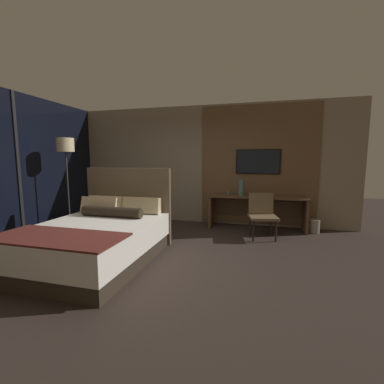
# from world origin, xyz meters

# --- Properties ---
(ground_plane) EXTENTS (16.00, 16.00, 0.00)m
(ground_plane) POSITION_xyz_m (0.00, 0.00, 0.00)
(ground_plane) COLOR #332823
(wall_back_tv_panel) EXTENTS (7.20, 0.09, 2.80)m
(wall_back_tv_panel) POSITION_xyz_m (0.21, 2.59, 1.40)
(wall_back_tv_panel) COLOR gray
(wall_back_tv_panel) RESTS_ON ground_plane
(wall_left_window) EXTENTS (0.06, 6.00, 2.80)m
(wall_left_window) POSITION_xyz_m (-3.00, 0.40, 1.32)
(wall_left_window) COLOR black
(wall_left_window) RESTS_ON ground_plane
(bed) EXTENTS (1.64, 2.16, 1.37)m
(bed) POSITION_xyz_m (-0.88, -0.22, 0.36)
(bed) COLOR #33281E
(bed) RESTS_ON ground_plane
(desk) EXTENTS (2.08, 0.55, 0.74)m
(desk) POSITION_xyz_m (1.43, 2.30, 0.51)
(desk) COLOR brown
(desk) RESTS_ON ground_plane
(tv) EXTENTS (0.98, 0.04, 0.55)m
(tv) POSITION_xyz_m (1.43, 2.52, 1.48)
(tv) COLOR black
(desk_chair) EXTENTS (0.61, 0.61, 0.87)m
(desk_chair) POSITION_xyz_m (1.54, 1.64, 0.51)
(desk_chair) COLOR brown
(desk_chair) RESTS_ON ground_plane
(floor_lamp) EXTENTS (0.34, 0.34, 1.97)m
(floor_lamp) POSITION_xyz_m (-2.41, 1.00, 1.66)
(floor_lamp) COLOR #282623
(floor_lamp) RESTS_ON ground_plane
(vase_tall) EXTENTS (0.12, 0.12, 0.35)m
(vase_tall) POSITION_xyz_m (1.09, 2.19, 0.91)
(vase_tall) COLOR #4C706B
(vase_tall) RESTS_ON desk
(vase_short) EXTENTS (0.07, 0.07, 0.14)m
(vase_short) POSITION_xyz_m (0.79, 2.36, 0.81)
(vase_short) COLOR #4C706B
(vase_short) RESTS_ON desk
(book) EXTENTS (0.24, 0.18, 0.03)m
(book) POSITION_xyz_m (1.59, 2.29, 0.75)
(book) COLOR maroon
(book) RESTS_ON desk
(waste_bin) EXTENTS (0.22, 0.22, 0.28)m
(waste_bin) POSITION_xyz_m (2.61, 2.24, 0.14)
(waste_bin) COLOR gray
(waste_bin) RESTS_ON ground_plane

